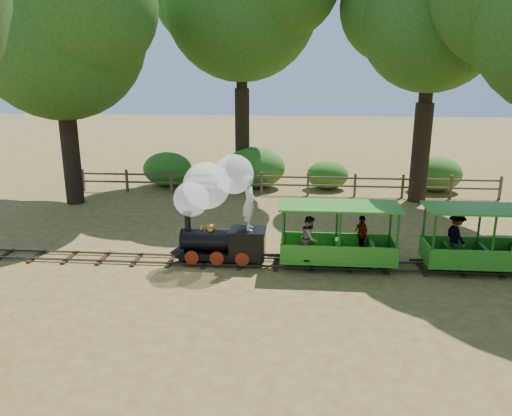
# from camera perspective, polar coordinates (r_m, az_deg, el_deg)

# --- Properties ---
(ground) EXTENTS (90.00, 90.00, 0.00)m
(ground) POSITION_cam_1_polar(r_m,az_deg,el_deg) (14.10, 2.29, -6.51)
(ground) COLOR #9D8044
(ground) RESTS_ON ground
(track) EXTENTS (22.00, 1.00, 0.10)m
(track) POSITION_cam_1_polar(r_m,az_deg,el_deg) (14.08, 2.29, -6.25)
(track) COLOR #3F3D3A
(track) RESTS_ON ground
(locomotive) EXTENTS (2.75, 1.29, 3.16)m
(locomotive) POSITION_cam_1_polar(r_m,az_deg,el_deg) (13.78, -4.71, 0.66)
(locomotive) COLOR black
(locomotive) RESTS_ON ground
(carriage_front) EXTENTS (3.25, 1.37, 1.69)m
(carriage_front) POSITION_cam_1_polar(r_m,az_deg,el_deg) (13.83, 8.95, -3.86)
(carriage_front) COLOR #318B1E
(carriage_front) RESTS_ON track
(carriage_rear) EXTENTS (3.25, 1.33, 1.69)m
(carriage_rear) POSITION_cam_1_polar(r_m,az_deg,el_deg) (14.69, 24.60, -3.72)
(carriage_rear) COLOR #318B1E
(carriage_rear) RESTS_ON track
(oak_nw) EXTENTS (8.11, 7.14, 9.83)m
(oak_nw) POSITION_cam_1_polar(r_m,az_deg,el_deg) (21.24, -21.70, 18.97)
(oak_nw) COLOR #2D2116
(oak_nw) RESTS_ON ground
(oak_ne) EXTENTS (6.88, 6.06, 9.86)m
(oak_ne) POSITION_cam_1_polar(r_m,az_deg,el_deg) (21.29, 19.49, 20.39)
(oak_ne) COLOR #2D2116
(oak_ne) RESTS_ON ground
(fence) EXTENTS (18.10, 0.10, 1.00)m
(fence) POSITION_cam_1_polar(r_m,az_deg,el_deg) (21.58, 3.30, 2.99)
(fence) COLOR brown
(fence) RESTS_ON ground
(shrub_west) EXTENTS (2.29, 1.76, 1.58)m
(shrub_west) POSITION_cam_1_polar(r_m,az_deg,el_deg) (23.59, -10.07, 4.40)
(shrub_west) COLOR #2D6B1E
(shrub_west) RESTS_ON ground
(shrub_mid_w) EXTENTS (2.73, 2.10, 1.89)m
(shrub_mid_w) POSITION_cam_1_polar(r_m,az_deg,el_deg) (22.85, -0.09, 4.67)
(shrub_mid_w) COLOR #2D6B1E
(shrub_mid_w) RESTS_ON ground
(shrub_mid_e) EXTENTS (1.88, 1.44, 1.30)m
(shrub_mid_e) POSITION_cam_1_polar(r_m,az_deg,el_deg) (22.87, 8.17, 3.76)
(shrub_mid_e) COLOR #2D6B1E
(shrub_mid_e) RESTS_ON ground
(shrub_east) EXTENTS (2.27, 1.75, 1.57)m
(shrub_east) POSITION_cam_1_polar(r_m,az_deg,el_deg) (23.61, 19.89, 3.69)
(shrub_east) COLOR #2D6B1E
(shrub_east) RESTS_ON ground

